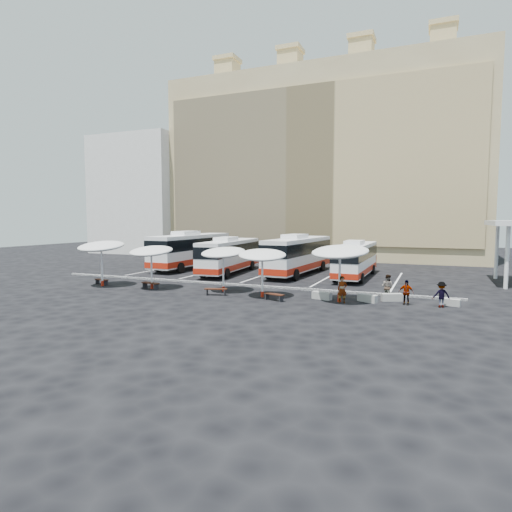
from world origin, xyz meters
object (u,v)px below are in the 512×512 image
at_px(bus_3, 356,258).
at_px(sunshade_3, 262,255).
at_px(conc_bench_1, 367,298).
at_px(passenger_2, 406,292).
at_px(sunshade_2, 223,253).
at_px(wood_bench_3, 274,295).
at_px(passenger_1, 388,287).
at_px(bus_1, 230,255).
at_px(wood_bench_2, 216,290).
at_px(conc_bench_0, 322,296).
at_px(bus_2, 299,254).
at_px(sunshade_0, 101,246).
at_px(bus_0, 192,249).
at_px(sunshade_4, 340,252).
at_px(passenger_3, 441,295).
at_px(wood_bench_1, 150,284).
at_px(conc_bench_3, 450,302).
at_px(passenger_0, 342,290).
at_px(sunshade_1, 151,251).
at_px(wood_bench_0, 102,280).
at_px(conc_bench_2, 392,297).

height_order(bus_3, sunshade_3, bus_3).
xyz_separation_m(conc_bench_1, passenger_2, (2.33, -0.03, 0.53)).
height_order(sunshade_2, wood_bench_3, sunshade_2).
xyz_separation_m(sunshade_3, conc_bench_1, (6.90, 1.00, -2.63)).
xyz_separation_m(bus_3, wood_bench_3, (-3.03, -13.15, -1.40)).
bearing_deg(passenger_1, bus_1, -2.44).
distance_m(wood_bench_2, conc_bench_0, 7.35).
height_order(bus_2, wood_bench_3, bus_2).
bearing_deg(sunshade_0, conc_bench_0, 3.92).
bearing_deg(bus_1, wood_bench_2, -73.03).
bearing_deg(sunshade_3, wood_bench_2, -168.66).
height_order(bus_0, conc_bench_1, bus_0).
height_order(sunshade_4, passenger_3, sunshade_4).
xyz_separation_m(wood_bench_1, conc_bench_3, (20.87, 1.96, -0.17)).
xyz_separation_m(wood_bench_2, passenger_0, (8.71, 0.67, 0.49)).
height_order(bus_2, wood_bench_2, bus_2).
bearing_deg(conc_bench_3, passenger_2, -163.12).
distance_m(bus_1, passenger_1, 17.82).
relative_size(passenger_0, passenger_1, 1.03).
bearing_deg(bus_0, sunshade_1, -70.53).
distance_m(wood_bench_0, passenger_1, 22.24).
distance_m(sunshade_3, wood_bench_0, 14.36).
bearing_deg(sunshade_2, conc_bench_2, 4.74).
relative_size(sunshade_0, passenger_2, 2.58).
distance_m(bus_3, wood_bench_1, 18.28).
bearing_deg(sunshade_3, sunshade_0, -178.09).
distance_m(wood_bench_0, passenger_0, 19.60).
distance_m(bus_1, sunshade_1, 10.90).
bearing_deg(sunshade_2, bus_0, 129.68).
distance_m(conc_bench_0, passenger_3, 7.29).
distance_m(sunshade_4, passenger_3, 6.53).
distance_m(conc_bench_1, passenger_2, 2.39).
bearing_deg(bus_1, sunshade_1, -101.69).
bearing_deg(passenger_3, bus_2, -59.84).
relative_size(bus_2, wood_bench_3, 8.03).
bearing_deg(conc_bench_0, passenger_1, 22.57).
relative_size(wood_bench_2, conc_bench_2, 1.24).
bearing_deg(bus_1, wood_bench_1, -101.65).
distance_m(sunshade_0, conc_bench_2, 22.17).
xyz_separation_m(bus_3, conc_bench_0, (-0.26, -11.49, -1.50)).
xyz_separation_m(sunshade_1, passenger_3, (20.31, 1.01, -2.10)).
distance_m(sunshade_2, sunshade_4, 8.71).
bearing_deg(passenger_2, bus_3, 120.93).
xyz_separation_m(wood_bench_0, wood_bench_3, (15.33, -1.02, 0.02)).
xyz_separation_m(sunshade_2, conc_bench_1, (10.36, 0.04, -2.63)).
relative_size(conc_bench_1, passenger_0, 0.75).
relative_size(bus_2, sunshade_0, 3.10).
bearing_deg(bus_3, wood_bench_2, -119.80).
bearing_deg(sunshade_3, wood_bench_3, -37.14).
height_order(conc_bench_0, conc_bench_3, conc_bench_0).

